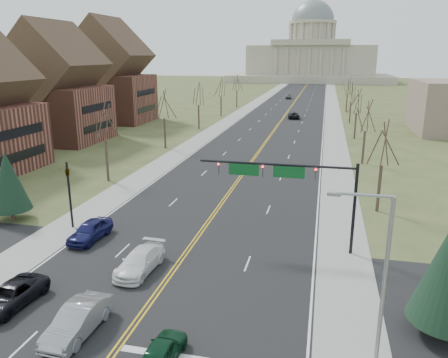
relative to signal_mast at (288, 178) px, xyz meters
The scene contains 32 objects.
ground 16.46m from the signal_mast, 118.88° to the right, with size 600.00×600.00×0.00m, color #3E4A25.
road 96.96m from the signal_mast, 94.41° to the left, with size 20.00×380.00×0.01m, color black.
cross_road 12.03m from the signal_mast, 134.80° to the right, with size 120.00×14.00×0.01m, color black.
sidewalk_left 98.61m from the signal_mast, 101.39° to the left, with size 4.00×380.00×0.03m, color gray.
sidewalk_right 96.78m from the signal_mast, 87.30° to the left, with size 4.00×380.00×0.03m, color gray.
center_line 96.96m from the signal_mast, 94.41° to the left, with size 0.42×380.00×0.01m, color gold.
edge_line_left 98.20m from the signal_mast, 100.13° to the left, with size 0.15×380.00×0.01m, color silver.
edge_line_right 96.70m from the signal_mast, 88.60° to the left, with size 0.15×380.00×0.01m, color silver.
capitol 236.68m from the signal_mast, 91.80° to the left, with size 90.00×60.00×50.00m.
signal_mast is the anchor object (origin of this frame).
signal_left 19.06m from the signal_mast, behind, with size 0.32×0.36×6.00m.
street_light 14.51m from the signal_mast, 68.59° to the right, with size 2.90×0.25×9.07m.
tree_r_0 13.26m from the signal_mast, 52.51° to the left, with size 3.74×3.74×8.50m.
tree_l_0 27.17m from the signal_mast, 147.71° to the left, with size 3.96×3.96×9.00m.
tree_r_1 31.56m from the signal_mast, 75.21° to the left, with size 3.74×3.74×8.50m.
tree_l_1 41.45m from the signal_mast, 123.63° to the left, with size 3.96×3.96×9.00m.
tree_r_2 51.15m from the signal_mast, 80.94° to the left, with size 3.74×3.74×8.50m.
tree_l_2 59.15m from the signal_mast, 112.83° to the left, with size 3.96×3.96×9.00m.
tree_r_3 70.96m from the signal_mast, 83.48° to the left, with size 3.74×3.74×8.50m.
tree_l_3 77.96m from the signal_mast, 107.12° to the left, with size 3.96×3.96×9.00m.
tree_r_4 90.86m from the signal_mast, 84.91° to the left, with size 3.74×3.74×8.50m.
tree_l_4 97.25m from the signal_mast, 103.65° to the left, with size 3.96×3.96×9.00m.
conifer_l 25.53m from the signal_mast, behind, with size 3.64×3.64×6.50m.
bldg_left_mid 56.81m from the signal_mast, 139.96° to the left, with size 15.10×14.28×20.75m.
bldg_left_far 75.76m from the signal_mast, 126.91° to the left, with size 17.10×14.28×23.25m.
car_nb_inner_lead 16.63m from the signal_mast, 107.32° to the right, with size 1.56×3.89×1.32m, color #0B341D.
car_sb_inner_lead 17.85m from the signal_mast, 126.04° to the right, with size 1.74×4.98×1.64m, color #929499.
car_sb_outer_lead 20.53m from the signal_mast, 141.75° to the right, with size 2.32×5.04×1.40m, color black.
car_sb_inner_second 12.63m from the signal_mast, 146.87° to the right, with size 2.12×5.21×1.51m, color white.
car_sb_outer_second 16.84m from the signal_mast, behind, with size 1.93×4.80×1.64m, color #16174D.
car_far_nb 75.02m from the signal_mast, 93.73° to the left, with size 2.56×5.56×1.55m, color black.
car_far_sb 124.60m from the signal_mast, 94.74° to the left, with size 1.93×4.80×1.64m, color #4C5054.
Camera 1 is at (9.88, -18.94, 14.85)m, focal length 35.00 mm.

